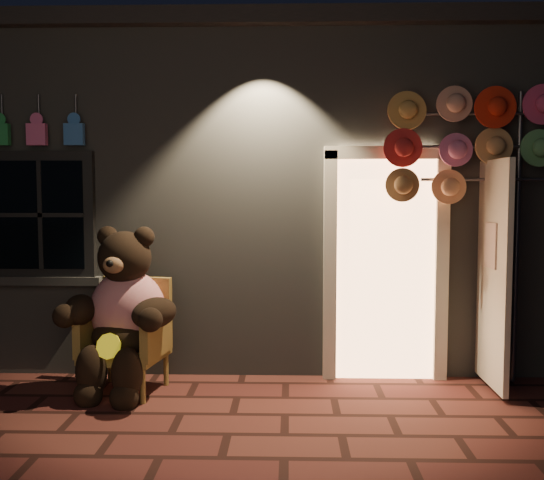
{
  "coord_description": "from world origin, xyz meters",
  "views": [
    {
      "loc": [
        0.45,
        -4.51,
        1.77
      ],
      "look_at": [
        0.3,
        1.0,
        1.35
      ],
      "focal_mm": 42.0,
      "sensor_mm": 36.0,
      "label": 1
    }
  ],
  "objects": [
    {
      "name": "ground",
      "position": [
        0.0,
        0.0,
        0.0
      ],
      "size": [
        60.0,
        60.0,
        0.0
      ],
      "primitive_type": "plane",
      "color": "#562721",
      "rests_on": "ground"
    },
    {
      "name": "shop_building",
      "position": [
        0.0,
        3.99,
        1.74
      ],
      "size": [
        7.3,
        5.95,
        3.51
      ],
      "color": "slate",
      "rests_on": "ground"
    },
    {
      "name": "wicker_armchair",
      "position": [
        -0.99,
        1.04,
        0.49
      ],
      "size": [
        0.78,
        0.72,
        0.99
      ],
      "rotation": [
        0.0,
        0.0,
        -0.19
      ],
      "color": "#A5853F",
      "rests_on": "ground"
    },
    {
      "name": "teddy_bear",
      "position": [
        -1.0,
        0.91,
        0.71
      ],
      "size": [
        1.08,
        0.92,
        1.5
      ],
      "rotation": [
        0.0,
        0.0,
        -0.19
      ],
      "color": "red",
      "rests_on": "ground"
    },
    {
      "name": "hat_rack",
      "position": [
        2.04,
        1.28,
        2.21
      ],
      "size": [
        1.52,
        0.22,
        2.69
      ],
      "color": "#59595E",
      "rests_on": "ground"
    }
  ]
}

